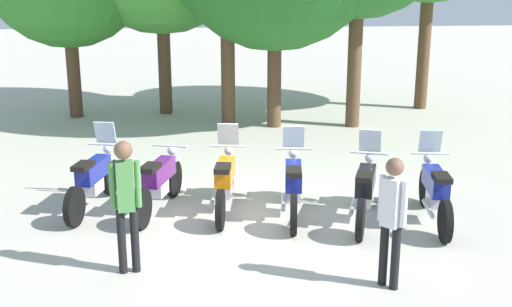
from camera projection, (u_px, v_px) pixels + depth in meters
ground_plane at (259, 214)px, 10.49m from camera, size 80.00×80.00×0.00m
motorcycle_0 at (94, 179)px, 10.63m from camera, size 0.80×2.15×1.37m
motorcycle_1 at (159, 182)px, 10.52m from camera, size 0.86×2.12×0.99m
motorcycle_2 at (225, 181)px, 10.51m from camera, size 0.69×2.18×1.37m
motorcycle_3 at (293, 185)px, 10.33m from camera, size 0.68×2.18×1.37m
motorcycle_4 at (365, 190)px, 10.09m from camera, size 0.91×2.10×1.37m
motorcycle_5 at (435, 191)px, 10.05m from camera, size 0.71×2.18×1.37m
person_0 at (126, 196)px, 8.15m from camera, size 0.41×0.27×1.79m
person_1 at (392, 213)px, 7.77m from camera, size 0.32×0.36×1.69m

